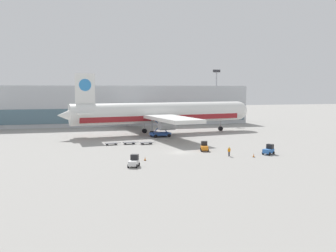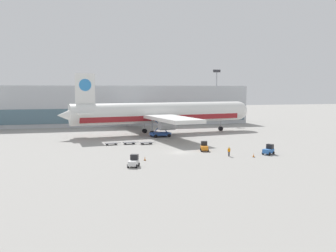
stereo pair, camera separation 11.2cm
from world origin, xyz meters
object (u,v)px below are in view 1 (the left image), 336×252
at_px(baggage_tug_far, 134,162).
at_px(ground_crew_near, 229,151).
at_px(baggage_tug_foreground, 269,150).
at_px(baggage_tug_mid, 204,147).
at_px(baggage_dolly_third, 146,143).
at_px(baggage_dolly_lead, 111,143).
at_px(traffic_cone_near, 145,159).
at_px(baggage_dolly_second, 129,143).
at_px(airplane_main, 159,114).
at_px(scissor_lift_loader, 160,129).
at_px(light_mast, 216,92).
at_px(traffic_cone_far, 254,155).

height_order(baggage_tug_far, ground_crew_near, baggage_tug_far).
height_order(baggage_tug_foreground, baggage_tug_mid, same).
relative_size(baggage_tug_foreground, baggage_dolly_third, 0.75).
relative_size(baggage_dolly_lead, traffic_cone_near, 5.40).
xyz_separation_m(baggage_tug_mid, baggage_tug_far, (-16.93, -11.99, 0.00)).
height_order(baggage_tug_mid, ground_crew_near, baggage_tug_mid).
xyz_separation_m(baggage_tug_foreground, baggage_dolly_second, (-24.63, 20.67, -0.49)).
bearing_deg(baggage_dolly_third, airplane_main, 62.96).
height_order(airplane_main, baggage_tug_foreground, airplane_main).
bearing_deg(baggage_tug_mid, scissor_lift_loader, 22.52).
height_order(baggage_tug_foreground, baggage_dolly_third, baggage_tug_foreground).
distance_m(light_mast, traffic_cone_near, 77.84).
relative_size(baggage_dolly_lead, baggage_dolly_third, 1.00).
height_order(baggage_dolly_second, traffic_cone_near, traffic_cone_near).
bearing_deg(airplane_main, ground_crew_near, -91.61).
relative_size(light_mast, traffic_cone_far, 27.17).
height_order(airplane_main, baggage_tug_far, airplane_main).
bearing_deg(traffic_cone_far, airplane_main, 102.18).
bearing_deg(baggage_tug_foreground, baggage_tug_far, 158.06).
xyz_separation_m(baggage_dolly_lead, traffic_cone_near, (3.85, -20.53, -0.05)).
distance_m(baggage_tug_mid, baggage_dolly_third, 15.85).
distance_m(airplane_main, scissor_lift_loader, 7.71).
distance_m(airplane_main, baggage_tug_foreground, 41.14).
bearing_deg(baggage_tug_mid, traffic_cone_far, -129.57).
bearing_deg(traffic_cone_far, baggage_dolly_second, 131.84).
height_order(light_mast, traffic_cone_near, light_mast).
xyz_separation_m(airplane_main, ground_crew_near, (4.62, -38.63, -4.74)).
height_order(baggage_dolly_lead, baggage_dolly_third, same).
bearing_deg(baggage_tug_foreground, baggage_dolly_third, 104.94).
relative_size(baggage_tug_mid, baggage_dolly_third, 0.72).
distance_m(light_mast, scissor_lift_loader, 45.84).
xyz_separation_m(baggage_dolly_lead, ground_crew_near, (20.35, -20.48, 0.71)).
relative_size(airplane_main, scissor_lift_loader, 10.36).
bearing_deg(traffic_cone_far, baggage_dolly_third, 127.34).
bearing_deg(ground_crew_near, light_mast, -111.48).
xyz_separation_m(light_mast, scissor_lift_loader, (-29.73, -33.51, -9.69)).
distance_m(airplane_main, baggage_dolly_lead, 24.63).
xyz_separation_m(airplane_main, baggage_dolly_lead, (-15.73, -18.15, -5.45)).
bearing_deg(traffic_cone_far, scissor_lift_loader, 106.42).
bearing_deg(ground_crew_near, baggage_dolly_second, -53.45).
bearing_deg(baggage_tug_mid, baggage_dolly_lead, 67.89).
xyz_separation_m(ground_crew_near, traffic_cone_far, (4.16, -2.03, -0.73)).
height_order(baggage_dolly_second, traffic_cone_far, traffic_cone_far).
relative_size(light_mast, baggage_tug_far, 7.17).
distance_m(baggage_tug_foreground, baggage_dolly_lead, 35.41).
xyz_separation_m(baggage_tug_mid, ground_crew_near, (2.43, -7.11, 0.22)).
relative_size(light_mast, baggage_tug_mid, 7.38).
bearing_deg(baggage_dolly_second, light_mast, 43.10).
bearing_deg(traffic_cone_far, baggage_tug_far, -173.08).
relative_size(baggage_tug_mid, traffic_cone_near, 3.90).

